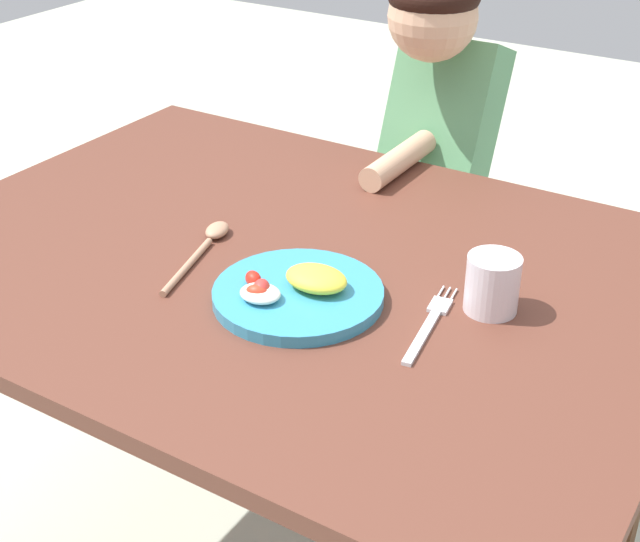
{
  "coord_description": "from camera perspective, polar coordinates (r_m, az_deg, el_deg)",
  "views": [
    {
      "loc": [
        0.72,
        -1.05,
        1.45
      ],
      "look_at": [
        0.09,
        -0.04,
        0.77
      ],
      "focal_mm": 50.67,
      "sensor_mm": 36.0,
      "label": 1
    }
  ],
  "objects": [
    {
      "name": "spoon",
      "position": [
        1.48,
        -7.22,
        1.76
      ],
      "size": [
        0.08,
        0.23,
        0.02
      ],
      "rotation": [
        0.0,
        0.0,
        1.84
      ],
      "color": "tan",
      "rests_on": "dining_table"
    },
    {
      "name": "fork",
      "position": [
        1.28,
        6.95,
        -3.29
      ],
      "size": [
        0.05,
        0.21,
        0.01
      ],
      "rotation": [
        0.0,
        0.0,
        1.73
      ],
      "color": "silver",
      "rests_on": "dining_table"
    },
    {
      "name": "person",
      "position": [
        1.98,
        7.41,
        4.3
      ],
      "size": [
        0.22,
        0.43,
        1.11
      ],
      "rotation": [
        0.0,
        0.0,
        3.14
      ],
      "color": "#3C3C73",
      "rests_on": "ground_plane"
    },
    {
      "name": "dining_table",
      "position": [
        1.52,
        -2.05,
        -3.64
      ],
      "size": [
        1.26,
        0.93,
        0.75
      ],
      "color": "brown",
      "rests_on": "ground_plane"
    },
    {
      "name": "plate",
      "position": [
        1.32,
        -1.43,
        -1.34
      ],
      "size": [
        0.25,
        0.25,
        0.05
      ],
      "color": "teal",
      "rests_on": "dining_table"
    },
    {
      "name": "drinking_cup",
      "position": [
        1.31,
        10.84,
        -0.8
      ],
      "size": [
        0.08,
        0.08,
        0.09
      ],
      "primitive_type": "cylinder",
      "color": "silver",
      "rests_on": "dining_table"
    }
  ]
}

